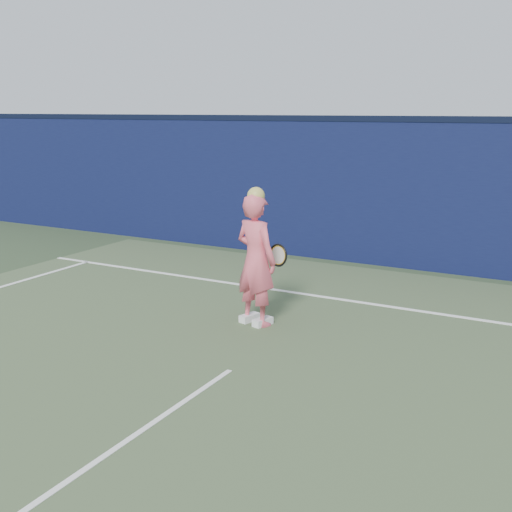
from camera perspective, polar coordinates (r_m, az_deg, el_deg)
The scene contains 6 objects.
ground at distance 6.15m, azimuth -7.25°, elevation -13.36°, with size 80.00×80.00×0.00m, color #35462B.
backstop_wall at distance 11.52m, azimuth 11.81°, elevation 5.37°, with size 24.00×0.40×2.50m, color #0C1137.
wall_cap at distance 11.43m, azimuth 12.12°, elevation 11.84°, with size 24.00×0.42×0.10m, color black.
player at distance 8.11m, azimuth 0.00°, elevation -0.31°, with size 0.71×0.56×1.78m.
racket at distance 8.40m, azimuth 1.88°, elevation 0.06°, with size 0.51×0.31×0.31m.
court_lines at distance 5.91m, azimuth -9.16°, elevation -14.44°, with size 11.00×12.04×0.01m.
Camera 1 is at (3.27, -4.44, 2.72)m, focal length 45.00 mm.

